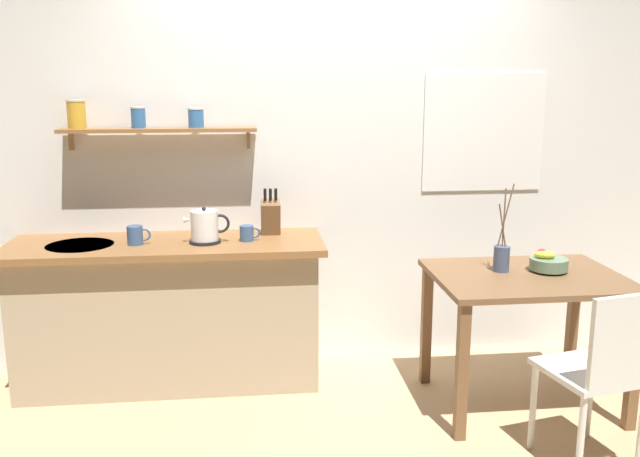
# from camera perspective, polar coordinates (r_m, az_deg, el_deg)

# --- Properties ---
(ground_plane) EXTENTS (14.00, 14.00, 0.00)m
(ground_plane) POSITION_cam_1_polar(r_m,az_deg,el_deg) (4.11, 1.83, -13.76)
(ground_plane) COLOR tan
(back_wall) EXTENTS (6.80, 0.11, 2.70)m
(back_wall) POSITION_cam_1_polar(r_m,az_deg,el_deg) (4.39, 3.38, 6.33)
(back_wall) COLOR white
(back_wall) RESTS_ON ground_plane
(kitchen_counter) EXTENTS (1.83, 0.63, 0.88)m
(kitchen_counter) POSITION_cam_1_polar(r_m,az_deg,el_deg) (4.22, -12.43, -6.78)
(kitchen_counter) COLOR tan
(kitchen_counter) RESTS_ON ground_plane
(wall_shelf) EXTENTS (1.15, 0.20, 0.30)m
(wall_shelf) POSITION_cam_1_polar(r_m,az_deg,el_deg) (4.19, -14.46, 8.41)
(wall_shelf) COLOR brown
(dining_table) EXTENTS (1.02, 0.78, 0.76)m
(dining_table) POSITION_cam_1_polar(r_m,az_deg,el_deg) (3.95, 16.77, -5.31)
(dining_table) COLOR brown
(dining_table) RESTS_ON ground_plane
(dining_chair_near) EXTENTS (0.48, 0.49, 0.90)m
(dining_chair_near) POSITION_cam_1_polar(r_m,az_deg,el_deg) (3.46, 22.39, -10.71)
(dining_chair_near) COLOR white
(dining_chair_near) RESTS_ON ground_plane
(fruit_bowl) EXTENTS (0.21, 0.21, 0.13)m
(fruit_bowl) POSITION_cam_1_polar(r_m,az_deg,el_deg) (4.00, 18.43, -2.71)
(fruit_bowl) COLOR slate
(fruit_bowl) RESTS_ON dining_table
(twig_vase) EXTENTS (0.10, 0.09, 0.49)m
(twig_vase) POSITION_cam_1_polar(r_m,az_deg,el_deg) (3.92, 14.87, -2.28)
(twig_vase) COLOR #475675
(twig_vase) RESTS_ON dining_table
(electric_kettle) EXTENTS (0.26, 0.18, 0.21)m
(electric_kettle) POSITION_cam_1_polar(r_m,az_deg,el_deg) (4.00, -9.55, 0.13)
(electric_kettle) COLOR black
(electric_kettle) RESTS_ON kitchen_counter
(knife_block) EXTENTS (0.11, 0.16, 0.29)m
(knife_block) POSITION_cam_1_polar(r_m,az_deg,el_deg) (4.18, -4.14, 1.03)
(knife_block) COLOR brown
(knife_block) RESTS_ON kitchen_counter
(coffee_mug_by_sink) EXTENTS (0.13, 0.09, 0.11)m
(coffee_mug_by_sink) POSITION_cam_1_polar(r_m,az_deg,el_deg) (4.05, -15.09, -0.55)
(coffee_mug_by_sink) COLOR #3D5B89
(coffee_mug_by_sink) RESTS_ON kitchen_counter
(coffee_mug_spare) EXTENTS (0.12, 0.08, 0.09)m
(coffee_mug_spare) POSITION_cam_1_polar(r_m,az_deg,el_deg) (4.02, -6.07, -0.39)
(coffee_mug_spare) COLOR #3D5B89
(coffee_mug_spare) RESTS_ON kitchen_counter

